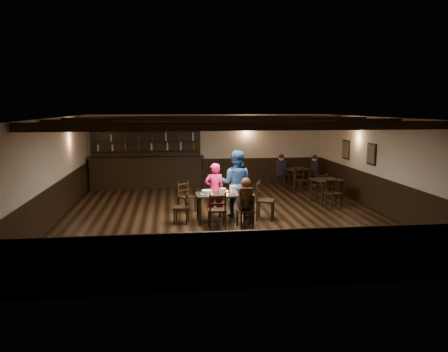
{
  "coord_description": "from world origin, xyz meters",
  "views": [
    {
      "loc": [
        -1.47,
        -11.73,
        2.99
      ],
      "look_at": [
        0.02,
        0.2,
        1.08
      ],
      "focal_mm": 35.0,
      "sensor_mm": 36.0,
      "label": 1
    }
  ],
  "objects": [
    {
      "name": "cake",
      "position": [
        -0.54,
        -0.67,
        0.8
      ],
      "size": [
        0.33,
        0.33,
        0.1
      ],
      "color": "white",
      "rests_on": "dining_table"
    },
    {
      "name": "menu_red",
      "position": [
        0.36,
        -0.8,
        0.75
      ],
      "size": [
        0.39,
        0.33,
        0.0
      ],
      "primitive_type": "cube",
      "rotation": [
        0.0,
        0.0,
        0.36
      ],
      "color": "#A01611",
      "rests_on": "dining_table"
    },
    {
      "name": "ground",
      "position": [
        0.0,
        0.0,
        0.0
      ],
      "size": [
        10.0,
        10.0,
        0.0
      ],
      "primitive_type": "plane",
      "color": "black",
      "rests_on": "ground"
    },
    {
      "name": "drink_glass",
      "position": [
        0.19,
        -0.52,
        0.81
      ],
      "size": [
        0.07,
        0.07,
        0.12
      ],
      "primitive_type": "cylinder",
      "color": "silver",
      "rests_on": "dining_table"
    },
    {
      "name": "room_shell",
      "position": [
        0.01,
        0.04,
        1.75
      ],
      "size": [
        9.02,
        10.02,
        2.71
      ],
      "color": "beige",
      "rests_on": "ground"
    },
    {
      "name": "plate_stack_a",
      "position": [
        -0.14,
        -0.78,
        0.83
      ],
      "size": [
        0.17,
        0.17,
        0.16
      ],
      "primitive_type": "cylinder",
      "color": "white",
      "rests_on": "dining_table"
    },
    {
      "name": "plate_stack_b",
      "position": [
        0.15,
        -0.62,
        0.85
      ],
      "size": [
        0.16,
        0.16,
        0.19
      ],
      "primitive_type": "cylinder",
      "color": "white",
      "rests_on": "dining_table"
    },
    {
      "name": "chair_near_left",
      "position": [
        -0.34,
        -1.35,
        0.54
      ],
      "size": [
        0.44,
        0.42,
        0.92
      ],
      "color": "black",
      "rests_on": "ground"
    },
    {
      "name": "bg_patron_right",
      "position": [
        3.84,
        3.76,
        0.85
      ],
      "size": [
        0.32,
        0.42,
        0.76
      ],
      "color": "black",
      "rests_on": "ground"
    },
    {
      "name": "chair_far_pushed",
      "position": [
        -1.06,
        0.59,
        0.51
      ],
      "size": [
        0.56,
        0.56,
        0.88
      ],
      "color": "black",
      "rests_on": "ground"
    },
    {
      "name": "woman_pink",
      "position": [
        -0.28,
        -0.14,
        0.74
      ],
      "size": [
        0.57,
        0.39,
        1.49
      ],
      "primitive_type": "imported",
      "rotation": [
        0.0,
        0.0,
        3.21
      ],
      "color": "#FF3369",
      "rests_on": "ground"
    },
    {
      "name": "chair_end_left",
      "position": [
        -1.14,
        -0.7,
        0.49
      ],
      "size": [
        0.43,
        0.44,
        0.83
      ],
      "color": "black",
      "rests_on": "ground"
    },
    {
      "name": "bg_patron_left",
      "position": [
        2.62,
        3.91,
        0.86
      ],
      "size": [
        0.32,
        0.43,
        0.78
      ],
      "color": "black",
      "rests_on": "ground"
    },
    {
      "name": "menu_blue",
      "position": [
        0.48,
        -0.51,
        0.75
      ],
      "size": [
        0.33,
        0.25,
        0.0
      ],
      "primitive_type": "cube",
      "rotation": [
        0.0,
        0.0,
        -0.12
      ],
      "color": "#0D1241",
      "rests_on": "dining_table"
    },
    {
      "name": "chair_near_right",
      "position": [
        0.38,
        -1.33,
        0.47
      ],
      "size": [
        0.44,
        0.42,
        0.81
      ],
      "color": "black",
      "rests_on": "ground"
    },
    {
      "name": "chair_end_right",
      "position": [
        0.95,
        -0.54,
        0.6
      ],
      "size": [
        0.59,
        0.61,
        1.03
      ],
      "color": "black",
      "rests_on": "ground"
    },
    {
      "name": "bar_counter",
      "position": [
        -2.35,
        4.72,
        0.73
      ],
      "size": [
        4.28,
        0.7,
        2.2
      ],
      "color": "black",
      "rests_on": "ground"
    },
    {
      "name": "back_table_a",
      "position": [
        3.37,
        1.19,
        0.65
      ],
      "size": [
        0.94,
        0.94,
        0.75
      ],
      "color": "black",
      "rests_on": "ground"
    },
    {
      "name": "pepper_shaker",
      "position": [
        0.37,
        -0.76,
        0.8
      ],
      "size": [
        0.04,
        0.04,
        0.1
      ],
      "primitive_type": "cylinder",
      "color": "#A5A8AD",
      "rests_on": "dining_table"
    },
    {
      "name": "tea_light",
      "position": [
        0.01,
        -0.54,
        0.78
      ],
      "size": [
        0.06,
        0.06,
        0.06
      ],
      "color": "#A5A8AD",
      "rests_on": "dining_table"
    },
    {
      "name": "salt_shaker",
      "position": [
        0.22,
        -0.78,
        0.79
      ],
      "size": [
        0.03,
        0.03,
        0.08
      ],
      "primitive_type": "cylinder",
      "color": "silver",
      "rests_on": "dining_table"
    },
    {
      "name": "back_table_b",
      "position": [
        3.12,
        3.61,
        0.65
      ],
      "size": [
        1.03,
        1.03,
        0.75
      ],
      "color": "black",
      "rests_on": "ground"
    },
    {
      "name": "man_blue",
      "position": [
        0.31,
        -0.14,
        0.91
      ],
      "size": [
        1.09,
        0.99,
        1.82
      ],
      "primitive_type": "imported",
      "rotation": [
        0.0,
        0.0,
        2.73
      ],
      "color": "navy",
      "rests_on": "ground"
    },
    {
      "name": "dining_table",
      "position": [
        -0.09,
        -0.68,
        0.66
      ],
      "size": [
        1.47,
        0.77,
        0.75
      ],
      "color": "black",
      "rests_on": "ground"
    },
    {
      "name": "seated_person",
      "position": [
        0.37,
        -1.28,
        0.83
      ],
      "size": [
        0.34,
        0.51,
        0.82
      ],
      "color": "black",
      "rests_on": "ground"
    }
  ]
}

